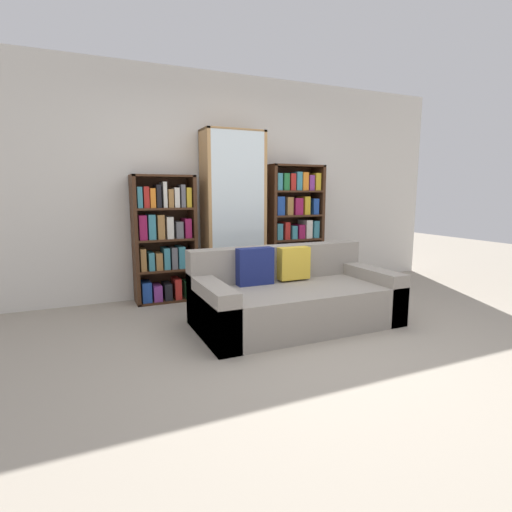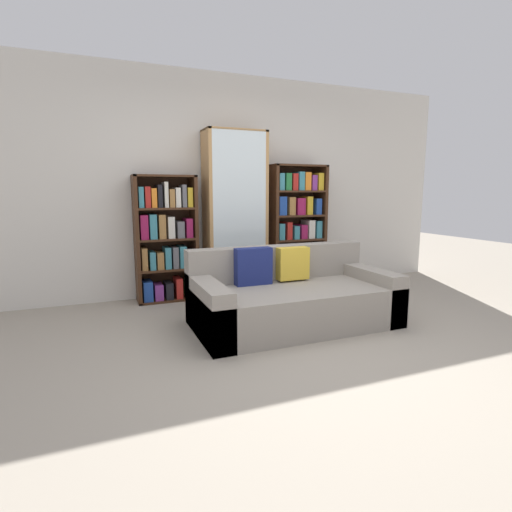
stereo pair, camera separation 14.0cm
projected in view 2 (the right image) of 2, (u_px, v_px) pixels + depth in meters
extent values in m
plane|color=gray|center=(317.00, 353.00, 3.18)|extent=(16.00, 16.00, 0.00)
cube|color=beige|center=(226.00, 186.00, 5.05)|extent=(6.43, 0.06, 2.70)
cube|color=gray|center=(294.00, 306.00, 3.83)|extent=(1.90, 0.97, 0.38)
cube|color=gray|center=(277.00, 262.00, 4.13)|extent=(1.90, 0.20, 0.35)
cube|color=gray|center=(208.00, 310.00, 3.50)|extent=(0.20, 0.97, 0.50)
cube|color=gray|center=(367.00, 291.00, 4.14)|extent=(0.20, 0.97, 0.50)
cube|color=navy|center=(253.00, 266.00, 3.85)|extent=(0.36, 0.12, 0.36)
cube|color=gold|center=(293.00, 263.00, 4.01)|extent=(0.32, 0.12, 0.32)
cube|color=#3D2314|center=(136.00, 240.00, 4.53)|extent=(0.04, 0.32, 1.46)
cube|color=#3D2314|center=(194.00, 238.00, 4.77)|extent=(0.04, 0.32, 1.46)
cube|color=#3D2314|center=(164.00, 176.00, 4.54)|extent=(0.71, 0.32, 0.02)
cube|color=#3D2314|center=(168.00, 299.00, 4.77)|extent=(0.71, 0.32, 0.02)
cube|color=#3D2314|center=(164.00, 237.00, 4.79)|extent=(0.71, 0.01, 1.46)
cube|color=#3D2314|center=(167.00, 269.00, 4.71)|extent=(0.63, 0.32, 0.02)
cube|color=#3D2314|center=(166.00, 239.00, 4.65)|extent=(0.63, 0.32, 0.02)
cube|color=#3D2314|center=(165.00, 208.00, 4.59)|extent=(0.63, 0.32, 0.02)
cube|color=#1E4293|center=(147.00, 290.00, 4.65)|extent=(0.10, 0.24, 0.23)
cube|color=#7A3384|center=(158.00, 291.00, 4.70)|extent=(0.10, 0.24, 0.18)
cube|color=black|center=(168.00, 290.00, 4.74)|extent=(0.08, 0.24, 0.20)
cube|color=#AD231E|center=(178.00, 287.00, 4.78)|extent=(0.07, 0.24, 0.24)
cube|color=#237038|center=(188.00, 288.00, 4.83)|extent=(0.08, 0.24, 0.20)
cube|color=olive|center=(144.00, 258.00, 4.58)|extent=(0.06, 0.24, 0.26)
cube|color=teal|center=(152.00, 260.00, 4.61)|extent=(0.06, 0.24, 0.21)
cube|color=olive|center=(159.00, 260.00, 4.65)|extent=(0.07, 0.24, 0.20)
cube|color=teal|center=(167.00, 257.00, 4.68)|extent=(0.07, 0.24, 0.25)
cube|color=#5B5B60|center=(174.00, 257.00, 4.71)|extent=(0.06, 0.24, 0.25)
cube|color=teal|center=(182.00, 256.00, 4.74)|extent=(0.08, 0.24, 0.25)
cube|color=#7A3384|center=(189.00, 258.00, 4.78)|extent=(0.08, 0.24, 0.20)
cube|color=#8E1947|center=(143.00, 227.00, 4.52)|extent=(0.08, 0.24, 0.27)
cube|color=teal|center=(152.00, 226.00, 4.56)|extent=(0.08, 0.24, 0.28)
cube|color=olive|center=(161.00, 226.00, 4.60)|extent=(0.08, 0.24, 0.27)
cube|color=beige|center=(170.00, 227.00, 4.64)|extent=(0.07, 0.24, 0.25)
cube|color=#5B5B60|center=(179.00, 229.00, 4.68)|extent=(0.08, 0.24, 0.19)
cube|color=#8E1947|center=(188.00, 228.00, 4.72)|extent=(0.07, 0.24, 0.22)
cube|color=teal|center=(140.00, 197.00, 4.46)|extent=(0.05, 0.24, 0.23)
cube|color=#AD231E|center=(147.00, 197.00, 4.49)|extent=(0.06, 0.24, 0.23)
cube|color=orange|center=(153.00, 198.00, 4.52)|extent=(0.06, 0.24, 0.22)
cube|color=black|center=(159.00, 196.00, 4.54)|extent=(0.05, 0.24, 0.25)
cube|color=beige|center=(165.00, 195.00, 4.56)|extent=(0.04, 0.24, 0.29)
cube|color=olive|center=(171.00, 198.00, 4.59)|extent=(0.06, 0.24, 0.21)
cube|color=beige|center=(177.00, 197.00, 4.62)|extent=(0.06, 0.24, 0.22)
cube|color=#5B5B60|center=(183.00, 196.00, 4.64)|extent=(0.05, 0.24, 0.26)
cube|color=gold|center=(188.00, 197.00, 4.67)|extent=(0.06, 0.24, 0.22)
cube|color=#AD7F4C|center=(207.00, 215.00, 4.77)|extent=(0.04, 0.36, 2.00)
cube|color=#AD7F4C|center=(261.00, 214.00, 5.04)|extent=(0.04, 0.36, 2.00)
cube|color=#AD7F4C|center=(234.00, 131.00, 4.75)|extent=(0.74, 0.36, 0.02)
cube|color=#AD7F4C|center=(236.00, 292.00, 5.06)|extent=(0.74, 0.36, 0.02)
cube|color=#AD7F4C|center=(231.00, 214.00, 5.06)|extent=(0.74, 0.01, 2.00)
cube|color=silver|center=(240.00, 215.00, 4.74)|extent=(0.66, 0.01, 1.98)
cube|color=#AD7F4C|center=(236.00, 266.00, 5.01)|extent=(0.66, 0.32, 0.02)
cube|color=#AD7F4C|center=(235.00, 241.00, 4.96)|extent=(0.66, 0.32, 0.02)
cube|color=#AD7F4C|center=(235.00, 214.00, 4.91)|extent=(0.66, 0.32, 0.02)
cube|color=#AD7F4C|center=(235.00, 187.00, 4.85)|extent=(0.66, 0.32, 0.02)
cube|color=#AD7F4C|center=(235.00, 160.00, 4.80)|extent=(0.66, 0.32, 0.02)
cylinder|color=silver|center=(220.00, 290.00, 4.98)|extent=(0.01, 0.01, 0.07)
cone|color=silver|center=(220.00, 285.00, 4.96)|extent=(0.09, 0.09, 0.08)
cylinder|color=silver|center=(236.00, 289.00, 5.04)|extent=(0.01, 0.01, 0.07)
cone|color=silver|center=(236.00, 284.00, 5.03)|extent=(0.09, 0.09, 0.08)
cylinder|color=silver|center=(251.00, 287.00, 5.15)|extent=(0.01, 0.01, 0.07)
cone|color=silver|center=(251.00, 282.00, 5.13)|extent=(0.09, 0.09, 0.08)
cylinder|color=silver|center=(217.00, 263.00, 4.93)|extent=(0.01, 0.01, 0.07)
cone|color=silver|center=(217.00, 257.00, 4.92)|extent=(0.09, 0.09, 0.09)
cylinder|color=silver|center=(230.00, 263.00, 4.97)|extent=(0.01, 0.01, 0.07)
cone|color=silver|center=(230.00, 257.00, 4.95)|extent=(0.09, 0.09, 0.09)
cylinder|color=silver|center=(242.00, 262.00, 5.02)|extent=(0.01, 0.01, 0.07)
cone|color=silver|center=(242.00, 256.00, 5.01)|extent=(0.09, 0.09, 0.09)
cylinder|color=silver|center=(253.00, 261.00, 5.09)|extent=(0.01, 0.01, 0.07)
cone|color=silver|center=(253.00, 255.00, 5.08)|extent=(0.09, 0.09, 0.09)
cylinder|color=silver|center=(216.00, 237.00, 4.85)|extent=(0.01, 0.01, 0.08)
cone|color=silver|center=(216.00, 230.00, 4.84)|extent=(0.09, 0.09, 0.09)
cylinder|color=silver|center=(225.00, 237.00, 4.91)|extent=(0.01, 0.01, 0.08)
cone|color=silver|center=(225.00, 230.00, 4.90)|extent=(0.09, 0.09, 0.09)
cylinder|color=silver|center=(235.00, 236.00, 4.96)|extent=(0.01, 0.01, 0.08)
cone|color=silver|center=(235.00, 230.00, 4.94)|extent=(0.09, 0.09, 0.09)
cylinder|color=silver|center=(245.00, 236.00, 5.00)|extent=(0.01, 0.01, 0.08)
cone|color=silver|center=(245.00, 229.00, 4.99)|extent=(0.09, 0.09, 0.09)
cylinder|color=silver|center=(253.00, 236.00, 5.06)|extent=(0.01, 0.01, 0.08)
cone|color=silver|center=(253.00, 229.00, 5.04)|extent=(0.09, 0.09, 0.09)
cylinder|color=silver|center=(216.00, 211.00, 4.80)|extent=(0.01, 0.01, 0.07)
cone|color=silver|center=(216.00, 205.00, 4.78)|extent=(0.09, 0.09, 0.08)
cylinder|color=silver|center=(225.00, 211.00, 4.87)|extent=(0.01, 0.01, 0.07)
cone|color=silver|center=(225.00, 204.00, 4.86)|extent=(0.09, 0.09, 0.08)
cylinder|color=silver|center=(235.00, 210.00, 4.91)|extent=(0.01, 0.01, 0.07)
cone|color=silver|center=(235.00, 204.00, 4.90)|extent=(0.09, 0.09, 0.08)
cylinder|color=silver|center=(244.00, 210.00, 4.95)|extent=(0.01, 0.01, 0.07)
cone|color=silver|center=(244.00, 204.00, 4.94)|extent=(0.09, 0.09, 0.08)
cylinder|color=silver|center=(255.00, 210.00, 4.97)|extent=(0.01, 0.01, 0.07)
cone|color=silver|center=(255.00, 204.00, 4.96)|extent=(0.09, 0.09, 0.08)
cylinder|color=silver|center=(215.00, 183.00, 4.74)|extent=(0.01, 0.01, 0.09)
cone|color=silver|center=(215.00, 174.00, 4.73)|extent=(0.09, 0.09, 0.11)
cylinder|color=silver|center=(225.00, 183.00, 4.79)|extent=(0.01, 0.01, 0.09)
cone|color=silver|center=(225.00, 174.00, 4.77)|extent=(0.09, 0.09, 0.11)
cylinder|color=silver|center=(235.00, 183.00, 4.83)|extent=(0.01, 0.01, 0.09)
cone|color=silver|center=(235.00, 174.00, 4.82)|extent=(0.09, 0.09, 0.11)
cylinder|color=silver|center=(244.00, 183.00, 4.89)|extent=(0.01, 0.01, 0.09)
cone|color=silver|center=(244.00, 175.00, 4.88)|extent=(0.09, 0.09, 0.11)
cylinder|color=silver|center=(253.00, 183.00, 4.95)|extent=(0.01, 0.01, 0.09)
cone|color=silver|center=(253.00, 175.00, 4.94)|extent=(0.09, 0.09, 0.11)
cylinder|color=silver|center=(216.00, 155.00, 4.71)|extent=(0.01, 0.01, 0.09)
cone|color=silver|center=(216.00, 146.00, 4.69)|extent=(0.09, 0.09, 0.11)
cylinder|color=silver|center=(229.00, 155.00, 4.76)|extent=(0.01, 0.01, 0.09)
cone|color=silver|center=(228.00, 146.00, 4.74)|extent=(0.09, 0.09, 0.11)
cylinder|color=silver|center=(241.00, 155.00, 4.81)|extent=(0.01, 0.01, 0.09)
cone|color=silver|center=(241.00, 147.00, 4.79)|extent=(0.09, 0.09, 0.11)
cylinder|color=silver|center=(253.00, 156.00, 4.86)|extent=(0.01, 0.01, 0.09)
cone|color=silver|center=(253.00, 147.00, 4.85)|extent=(0.09, 0.09, 0.11)
cube|color=#3D2314|center=(272.00, 228.00, 5.15)|extent=(0.04, 0.32, 1.62)
cube|color=#3D2314|center=(320.00, 226.00, 5.41)|extent=(0.04, 0.32, 1.62)
cube|color=#3D2314|center=(298.00, 166.00, 5.15)|extent=(0.75, 0.32, 0.02)
cube|color=#3D2314|center=(296.00, 286.00, 5.40)|extent=(0.75, 0.32, 0.02)
cube|color=#3D2314|center=(291.00, 226.00, 5.42)|extent=(0.75, 0.01, 1.62)
cube|color=#3D2314|center=(296.00, 262.00, 5.35)|extent=(0.67, 0.32, 0.02)
cube|color=#3D2314|center=(297.00, 239.00, 5.30)|extent=(0.67, 0.32, 0.02)
cube|color=#3D2314|center=(297.00, 215.00, 5.25)|extent=(0.67, 0.32, 0.02)
cube|color=#3D2314|center=(297.00, 191.00, 5.20)|extent=(0.67, 0.32, 0.02)
cube|color=#237038|center=(277.00, 279.00, 5.27)|extent=(0.04, 0.24, 0.21)
cube|color=teal|center=(281.00, 280.00, 5.29)|extent=(0.04, 0.24, 0.19)
cube|color=#237038|center=(285.00, 279.00, 5.32)|extent=(0.04, 0.24, 0.19)
cube|color=orange|center=(290.00, 279.00, 5.34)|extent=(0.04, 0.24, 0.20)
cube|color=gold|center=(294.00, 277.00, 5.36)|extent=(0.05, 0.24, 0.22)
cube|color=#7A3384|center=(298.00, 279.00, 5.39)|extent=(0.05, 0.24, 0.16)
cube|color=#AD231E|center=(303.00, 278.00, 5.42)|extent=(0.05, 0.24, 0.18)
cube|color=teal|center=(307.00, 276.00, 5.44)|extent=(0.04, 0.24, 0.24)
cube|color=#5B5B60|center=(311.00, 277.00, 5.47)|extent=(0.05, 0.24, 0.18)
cube|color=olive|center=(315.00, 277.00, 5.49)|extent=(0.05, 0.24, 0.18)
cube|color=black|center=(278.00, 254.00, 5.22)|extent=(0.07, 0.24, 0.22)
cube|color=orange|center=(285.00, 255.00, 5.26)|extent=(0.08, 0.24, 0.21)
cube|color=#7A3384|center=(293.00, 253.00, 5.30)|extent=(0.07, 0.24, 0.23)
cube|color=orange|center=(300.00, 254.00, 5.35)|extent=(0.08, 0.24, 0.19)
cube|color=orange|center=(307.00, 255.00, 5.39)|extent=(0.08, 0.24, 0.17)
cube|color=orange|center=(314.00, 254.00, 5.43)|extent=(0.07, 0.24, 0.17)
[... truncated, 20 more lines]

